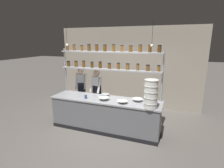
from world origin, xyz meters
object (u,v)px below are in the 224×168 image
at_px(chef_left, 82,88).
at_px(prep_bowl_near_left, 104,99).
at_px(prep_bowl_center_front, 137,100).
at_px(serving_cup_front, 86,97).
at_px(spice_shelf_unit, 109,62).
at_px(prep_bowl_near_right, 105,95).
at_px(chef_center, 97,91).
at_px(container_stack, 151,94).
at_px(prep_bowl_center_back, 122,102).

relative_size(chef_left, prep_bowl_near_left, 5.53).
distance_m(prep_bowl_center_front, serving_cup_front, 1.43).
xyz_separation_m(spice_shelf_unit, prep_bowl_near_left, (0.01, -0.44, -0.96)).
bearing_deg(prep_bowl_near_left, spice_shelf_unit, 91.39).
bearing_deg(prep_bowl_near_right, chef_center, 140.94).
height_order(container_stack, prep_bowl_near_right, container_stack).
relative_size(prep_bowl_center_front, prep_bowl_center_back, 1.05).
distance_m(spice_shelf_unit, chef_center, 1.15).
height_order(container_stack, serving_cup_front, container_stack).
bearing_deg(prep_bowl_near_right, serving_cup_front, -137.45).
height_order(spice_shelf_unit, prep_bowl_center_back, spice_shelf_unit).
distance_m(prep_bowl_center_front, prep_bowl_center_back, 0.44).
bearing_deg(prep_bowl_near_left, prep_bowl_center_front, 13.88).
height_order(spice_shelf_unit, chef_center, spice_shelf_unit).
height_order(chef_left, prep_bowl_near_right, chef_left).
height_order(prep_bowl_near_right, serving_cup_front, serving_cup_front).
relative_size(prep_bowl_near_left, prep_bowl_center_front, 1.05).
bearing_deg(prep_bowl_near_right, container_stack, -19.99).
bearing_deg(prep_bowl_center_front, container_stack, -43.26).
height_order(prep_bowl_near_left, prep_bowl_center_back, prep_bowl_near_left).
bearing_deg(spice_shelf_unit, container_stack, -24.82).
relative_size(chef_left, serving_cup_front, 16.46).
xyz_separation_m(chef_center, serving_cup_front, (0.01, -0.75, 0.04)).
bearing_deg(prep_bowl_near_left, serving_cup_front, -174.86).
xyz_separation_m(chef_left, prep_bowl_center_back, (1.73, -0.93, 0.01)).
distance_m(spice_shelf_unit, prep_bowl_near_right, 0.98).
distance_m(container_stack, prep_bowl_near_right, 1.49).
height_order(chef_left, prep_bowl_near_left, chef_left).
xyz_separation_m(spice_shelf_unit, prep_bowl_near_right, (-0.09, -0.09, -0.97)).
xyz_separation_m(container_stack, prep_bowl_near_left, (-1.27, 0.15, -0.31)).
relative_size(spice_shelf_unit, prep_bowl_near_right, 12.58).
bearing_deg(chef_center, chef_left, 177.47).
bearing_deg(serving_cup_front, spice_shelf_unit, 43.18).
bearing_deg(prep_bowl_center_back, spice_shelf_unit, 137.57).
relative_size(chef_center, prep_bowl_center_back, 6.03).
bearing_deg(container_stack, prep_bowl_near_right, 160.01).
xyz_separation_m(container_stack, prep_bowl_near_right, (-1.37, 0.50, -0.32)).
bearing_deg(chef_left, prep_bowl_near_right, -40.36).
distance_m(chef_left, prep_bowl_near_right, 1.20).
bearing_deg(prep_bowl_center_back, prep_bowl_near_right, 147.29).
distance_m(spice_shelf_unit, prep_bowl_center_front, 1.33).
height_order(container_stack, prep_bowl_center_front, container_stack).
xyz_separation_m(chef_left, container_stack, (2.46, -1.01, 0.33)).
bearing_deg(chef_center, prep_bowl_near_right, -28.17).
bearing_deg(serving_cup_front, chef_left, 125.89).
height_order(spice_shelf_unit, prep_bowl_near_right, spice_shelf_unit).
height_order(prep_bowl_center_front, prep_bowl_near_right, prep_bowl_center_front).
relative_size(spice_shelf_unit, chef_center, 1.85).
bearing_deg(serving_cup_front, prep_bowl_center_back, -1.17).
bearing_deg(chef_center, prep_bowl_center_back, -24.52).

